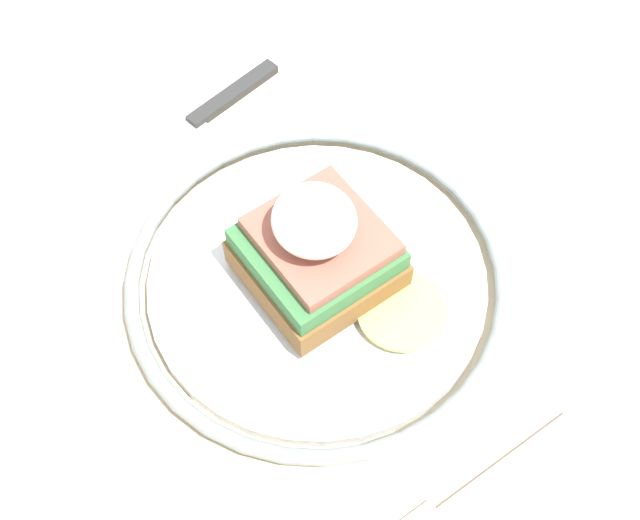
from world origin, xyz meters
The scene contains 5 objects.
dining_table centered at (0.00, 0.00, 0.64)m, with size 0.85×0.84×0.77m.
plate centered at (0.00, 0.01, 0.78)m, with size 0.25×0.25×0.02m.
sandwich centered at (0.00, 0.01, 0.82)m, with size 0.12×0.10×0.08m.
fork centered at (-0.16, 0.02, 0.78)m, with size 0.02×0.14×0.00m.
knife centered at (0.17, 0.00, 0.78)m, with size 0.04×0.18×0.01m.
Camera 1 is at (-0.22, 0.16, 1.23)m, focal length 45.00 mm.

